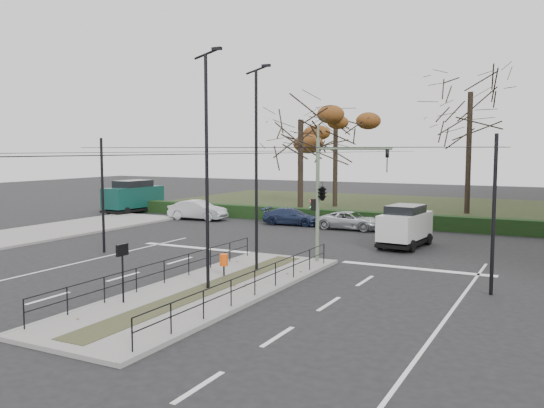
{
  "coord_description": "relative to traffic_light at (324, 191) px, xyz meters",
  "views": [
    {
      "loc": [
        12.02,
        -20.5,
        5.43
      ],
      "look_at": [
        -1.64,
        5.88,
        2.58
      ],
      "focal_mm": 38.0,
      "sensor_mm": 36.0,
      "label": 1
    }
  ],
  "objects": [
    {
      "name": "ground",
      "position": [
        -1.83,
        -4.5,
        -3.49
      ],
      "size": [
        140.0,
        140.0,
        0.0
      ],
      "primitive_type": "plane",
      "color": "black",
      "rests_on": "ground"
    },
    {
      "name": "median_island",
      "position": [
        -1.83,
        -7.0,
        -3.42
      ],
      "size": [
        4.4,
        15.0,
        0.14
      ],
      "primitive_type": "cube",
      "color": "slate",
      "rests_on": "ground"
    },
    {
      "name": "park",
      "position": [
        -7.83,
        27.5,
        -3.44
      ],
      "size": [
        38.0,
        26.0,
        0.1
      ],
      "primitive_type": "cube",
      "color": "black",
      "rests_on": "ground"
    },
    {
      "name": "hedge",
      "position": [
        -7.83,
        14.1,
        -2.99
      ],
      "size": [
        38.0,
        1.0,
        1.0
      ],
      "primitive_type": "cube",
      "color": "black",
      "rests_on": "ground"
    },
    {
      "name": "median_railing",
      "position": [
        -1.83,
        -7.1,
        -2.51
      ],
      "size": [
        4.14,
        13.24,
        0.92
      ],
      "color": "black",
      "rests_on": "median_island"
    },
    {
      "name": "catenary",
      "position": [
        -1.83,
        -2.88,
        -0.07
      ],
      "size": [
        20.0,
        34.0,
        6.0
      ],
      "color": "black",
      "rests_on": "ground"
    },
    {
      "name": "traffic_light",
      "position": [
        0.0,
        0.0,
        0.0
      ],
      "size": [
        3.91,
        2.24,
        5.75
      ],
      "color": "#62755A",
      "rests_on": "median_island"
    },
    {
      "name": "litter_bin",
      "position": [
        -2.51,
        -4.87,
        -2.69
      ],
      "size": [
        0.36,
        0.36,
        0.92
      ],
      "color": "black",
      "rests_on": "median_island"
    },
    {
      "name": "info_panel",
      "position": [
        -3.34,
        -10.07,
        -1.74
      ],
      "size": [
        0.12,
        0.53,
        2.05
      ],
      "color": "black",
      "rests_on": "median_island"
    },
    {
      "name": "streetlamp_median_near",
      "position": [
        -1.85,
        -7.03,
        1.21
      ],
      "size": [
        0.75,
        0.15,
        8.97
      ],
      "color": "black",
      "rests_on": "median_island"
    },
    {
      "name": "streetlamp_median_far",
      "position": [
        -1.74,
        -3.39,
        1.14
      ],
      "size": [
        0.74,
        0.15,
        8.82
      ],
      "color": "black",
      "rests_on": "median_island"
    },
    {
      "name": "parked_car_second",
      "position": [
        -15.1,
        11.42,
        -2.74
      ],
      "size": [
        4.66,
        1.94,
        1.5
      ],
      "primitive_type": "imported",
      "rotation": [
        0.0,
        0.0,
        1.65
      ],
      "color": "#B5B8BD",
      "rests_on": "ground"
    },
    {
      "name": "parked_car_third",
      "position": [
        -7.42,
        12.05,
        -2.88
      ],
      "size": [
        4.32,
        2.06,
        1.22
      ],
      "primitive_type": "imported",
      "rotation": [
        0.0,
        0.0,
        1.66
      ],
      "color": "#1F2A4A",
      "rests_on": "ground"
    },
    {
      "name": "parked_car_fourth",
      "position": [
        -2.85,
        11.75,
        -2.88
      ],
      "size": [
        4.34,
        2.0,
        1.21
      ],
      "primitive_type": "imported",
      "rotation": [
        0.0,
        0.0,
        1.57
      ],
      "color": "#B5B8BD",
      "rests_on": "ground"
    },
    {
      "name": "white_van",
      "position": [
        2.21,
        6.48,
        -2.26
      ],
      "size": [
        2.31,
        4.48,
        2.34
      ],
      "color": "silver",
      "rests_on": "ground"
    },
    {
      "name": "green_van",
      "position": [
        -22.85,
        13.01,
        -2.06
      ],
      "size": [
        2.47,
        5.76,
        2.77
      ],
      "color": "#0B332D",
      "rests_on": "ground"
    },
    {
      "name": "rust_tree",
      "position": [
        -9.17,
        25.17,
        4.07
      ],
      "size": [
        8.76,
        8.76,
        9.82
      ],
      "color": "black",
      "rests_on": "park"
    },
    {
      "name": "bare_tree_center",
      "position": [
        2.72,
        24.71,
        5.87
      ],
      "size": [
        7.61,
        7.61,
        13.26
      ],
      "color": "black",
      "rests_on": "park"
    },
    {
      "name": "bare_tree_near",
      "position": [
        -8.73,
        16.44,
        3.67
      ],
      "size": [
        5.93,
        5.93,
        10.13
      ],
      "color": "black",
      "rests_on": "park"
    }
  ]
}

